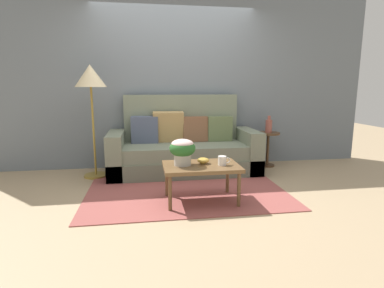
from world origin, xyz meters
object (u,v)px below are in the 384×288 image
floor_lamp (91,83)px  potted_plant (182,149)px  table_vase (269,126)px  couch (183,149)px  coffee_table (201,169)px  side_table (268,143)px  snack_bowl (203,160)px  coffee_mug (222,161)px

floor_lamp → potted_plant: bearing=-46.5°
floor_lamp → table_vase: bearing=4.2°
couch → coffee_table: couch is taller
side_table → snack_bowl: bearing=-134.7°
snack_bowl → couch: bearing=93.4°
coffee_mug → snack_bowl: 0.22m
snack_bowl → potted_plant: bearing=-172.3°
coffee_mug → floor_lamp: bearing=141.3°
floor_lamp → coffee_mug: bearing=-38.7°
side_table → potted_plant: (-1.56, -1.37, 0.22)m
snack_bowl → table_vase: table_vase is taller
coffee_table → side_table: 1.94m
coffee_table → coffee_mug: (0.23, -0.05, 0.10)m
floor_lamp → coffee_mug: 2.17m
coffee_mug → snack_bowl: coffee_mug is taller
couch → potted_plant: size_ratio=7.58×
side_table → coffee_mug: bearing=-128.1°
couch → coffee_table: 1.28m
floor_lamp → potted_plant: (1.12, -1.18, -0.73)m
potted_plant → couch: bearing=82.5°
potted_plant → snack_bowl: 0.28m
coffee_table → floor_lamp: 2.03m
couch → snack_bowl: size_ratio=16.22×
side_table → snack_bowl: side_table is taller
side_table → floor_lamp: bearing=-175.9°
table_vase → side_table: bearing=-112.9°
couch → coffee_mug: bearing=-78.5°
coffee_mug → table_vase: size_ratio=0.51×
couch → floor_lamp: (-1.29, -0.08, 0.98)m
coffee_table → table_vase: table_vase is taller
floor_lamp → snack_bowl: bearing=-40.2°
couch → floor_lamp: 1.62m
side_table → potted_plant: size_ratio=1.92×
side_table → table_vase: 0.28m
potted_plant → coffee_mug: bearing=-8.8°
floor_lamp → coffee_mug: size_ratio=11.47×
couch → snack_bowl: bearing=-86.6°
coffee_table → potted_plant: bearing=174.8°
couch → side_table: 1.40m
couch → potted_plant: bearing=-97.5°
potted_plant → snack_bowl: potted_plant is taller
potted_plant → table_vase: 2.09m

